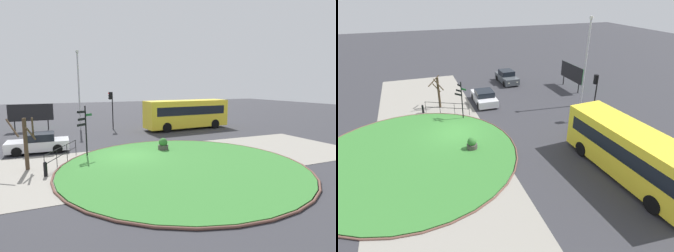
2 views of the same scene
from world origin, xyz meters
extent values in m
plane|color=#333338|center=(0.00, 0.00, 0.00)|extent=(120.00, 120.00, 0.00)
cube|color=gray|center=(0.00, -1.76, 0.01)|extent=(32.00, 8.48, 0.02)
cylinder|color=#387A33|center=(2.42, -3.27, 0.05)|extent=(13.89, 13.89, 0.10)
torus|color=brown|center=(2.42, -3.27, 0.06)|extent=(14.20, 14.20, 0.11)
cylinder|color=black|center=(-2.43, 1.11, 1.65)|extent=(0.09, 0.09, 3.29)
sphere|color=black|center=(-2.43, 1.11, 3.34)|extent=(0.10, 0.10, 0.10)
cube|color=black|center=(-2.72, 1.01, 3.00)|extent=(0.49, 0.22, 0.15)
cube|color=#195128|center=(-2.20, 1.28, 2.78)|extent=(0.42, 0.31, 0.15)
cube|color=black|center=(-2.70, 0.93, 2.54)|extent=(0.48, 0.35, 0.15)
cube|color=black|center=(-2.74, 0.86, 2.19)|extent=(0.56, 0.48, 0.15)
cylinder|color=black|center=(-4.88, -2.10, 0.34)|extent=(0.19, 0.19, 0.68)
sphere|color=black|center=(-4.88, -2.10, 0.72)|extent=(0.18, 0.18, 0.18)
cube|color=black|center=(-4.00, -0.02, 1.05)|extent=(1.87, 3.65, 0.03)
cube|color=black|center=(-4.00, -0.02, 0.58)|extent=(1.87, 3.65, 0.03)
cylinder|color=black|center=(-3.08, 1.80, 0.52)|extent=(0.04, 0.04, 1.05)
cylinder|color=black|center=(-3.69, 0.59, 0.52)|extent=(0.04, 0.04, 1.05)
cylinder|color=black|center=(-4.31, -0.62, 0.52)|extent=(0.04, 0.04, 1.05)
cylinder|color=black|center=(-4.92, -1.84, 0.52)|extent=(0.04, 0.04, 1.05)
cube|color=yellow|center=(8.89, 8.89, 1.68)|extent=(9.33, 3.03, 2.81)
cube|color=black|center=(8.81, 10.12, 2.07)|extent=(8.07, 0.55, 0.88)
cube|color=black|center=(8.97, 7.67, 2.07)|extent=(8.07, 0.55, 0.88)
cylinder|color=black|center=(11.90, 7.97, 0.50)|extent=(1.02, 0.36, 1.00)
cylinder|color=black|center=(5.88, 9.81, 0.50)|extent=(1.02, 0.36, 1.00)
cylinder|color=black|center=(6.03, 7.59, 0.50)|extent=(1.02, 0.36, 1.00)
cube|color=#474C51|center=(-10.83, 8.13, 0.55)|extent=(3.98, 1.81, 0.74)
cube|color=black|center=(-10.99, 8.13, 1.20)|extent=(1.87, 1.55, 0.56)
cube|color=#EAEACC|center=(-8.87, 8.70, 0.58)|extent=(0.03, 0.20, 0.12)
cube|color=#EAEACC|center=(-8.84, 7.67, 0.58)|extent=(0.03, 0.20, 0.12)
cylinder|color=black|center=(-9.63, 8.94, 0.32)|extent=(0.65, 0.24, 0.64)
cylinder|color=black|center=(-9.59, 7.39, 0.32)|extent=(0.65, 0.24, 0.64)
cylinder|color=black|center=(-12.07, 8.88, 0.32)|extent=(0.65, 0.24, 0.64)
cylinder|color=black|center=(-12.03, 7.33, 0.32)|extent=(0.65, 0.24, 0.64)
cube|color=silver|center=(-5.43, 3.84, 0.51)|extent=(4.11, 1.97, 0.67)
cube|color=black|center=(-5.27, 3.83, 1.09)|extent=(1.87, 1.69, 0.50)
cube|color=#EAEACC|center=(-7.49, 3.32, 0.54)|extent=(0.02, 0.20, 0.12)
cube|color=#EAEACC|center=(-7.46, 4.45, 0.54)|extent=(0.02, 0.20, 0.12)
cylinder|color=black|center=(-6.71, 3.01, 0.32)|extent=(0.65, 0.24, 0.64)
cylinder|color=black|center=(-6.67, 4.72, 0.32)|extent=(0.65, 0.24, 0.64)
cylinder|color=black|center=(-4.19, 2.95, 0.32)|extent=(0.65, 0.24, 0.64)
cylinder|color=black|center=(-4.15, 4.66, 0.32)|extent=(0.65, 0.24, 0.64)
cylinder|color=black|center=(1.49, 11.59, 1.99)|extent=(0.11, 0.11, 3.99)
cube|color=black|center=(1.28, 11.57, 3.60)|extent=(0.29, 0.29, 0.78)
sphere|color=red|center=(1.14, 11.55, 3.84)|extent=(0.16, 0.16, 0.16)
sphere|color=black|center=(1.14, 11.55, 3.60)|extent=(0.16, 0.16, 0.16)
sphere|color=black|center=(1.14, 11.55, 3.35)|extent=(0.16, 0.16, 0.16)
cylinder|color=#B7B7BC|center=(-1.74, 12.53, 3.96)|extent=(0.16, 0.16, 7.92)
cylinder|color=silver|center=(-1.74, 12.53, 8.04)|extent=(0.32, 0.32, 0.22)
cylinder|color=black|center=(-8.00, 14.20, 0.95)|extent=(0.12, 0.12, 1.89)
cylinder|color=black|center=(-4.87, 14.23, 0.95)|extent=(0.12, 0.12, 1.89)
cube|color=green|center=(-6.43, 14.21, 1.89)|extent=(4.17, 0.15, 1.64)
cube|color=black|center=(-6.43, 14.14, 1.89)|extent=(4.27, 0.06, 1.74)
cylinder|color=#47423D|center=(2.82, 0.69, 0.21)|extent=(0.74, 0.74, 0.42)
sphere|color=#33702D|center=(2.82, 0.69, 0.62)|extent=(0.63, 0.63, 0.63)
cylinder|color=#423323|center=(-5.83, -0.44, 1.46)|extent=(0.22, 0.22, 2.92)
cylinder|color=#423323|center=(-5.53, -0.62, 2.06)|extent=(0.48, 0.72, 0.83)
cylinder|color=#423323|center=(-6.38, -0.75, 2.46)|extent=(0.73, 1.19, 0.88)
cylinder|color=#423323|center=(-5.43, -0.42, 2.37)|extent=(0.14, 0.88, 1.23)
camera|label=1|loc=(-4.37, -16.94, 4.69)|focal=28.91mm
camera|label=2|loc=(19.64, -2.66, 10.40)|focal=29.77mm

